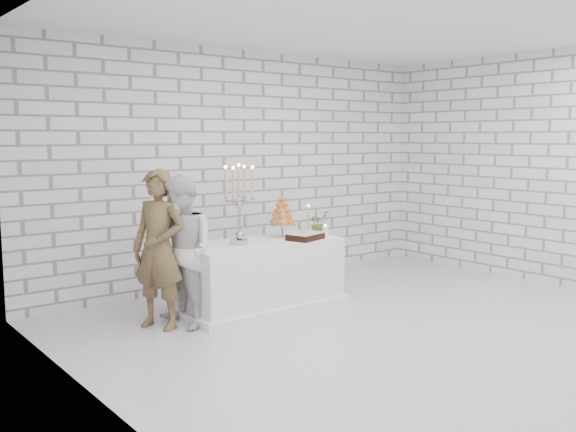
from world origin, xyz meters
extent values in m
cube|color=silver|center=(0.00, 0.00, 0.00)|extent=(6.00, 5.00, 0.01)
cube|color=white|center=(0.00, 0.00, 3.00)|extent=(6.00, 5.00, 0.01)
cube|color=white|center=(0.00, 2.50, 1.50)|extent=(6.00, 0.01, 3.00)
cube|color=white|center=(-3.00, 0.00, 1.50)|extent=(0.01, 5.00, 3.00)
cube|color=white|center=(3.00, 0.00, 1.50)|extent=(0.01, 5.00, 3.00)
cube|color=white|center=(-0.60, 1.31, 0.38)|extent=(1.80, 0.80, 0.75)
imported|color=brown|center=(-1.84, 1.32, 0.80)|extent=(0.61, 0.69, 1.59)
imported|color=silver|center=(-1.65, 1.20, 0.77)|extent=(0.58, 0.75, 1.53)
cube|color=black|center=(-0.14, 1.09, 0.79)|extent=(0.45, 0.37, 0.08)
cylinder|color=white|center=(0.19, 1.13, 0.81)|extent=(0.10, 0.10, 0.12)
cylinder|color=#C3B988|center=(0.20, 1.44, 0.91)|extent=(0.07, 0.07, 0.32)
imported|color=#436334|center=(0.18, 1.24, 0.90)|extent=(0.32, 0.30, 0.29)
camera|label=1|loc=(-4.63, -4.28, 1.89)|focal=39.26mm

